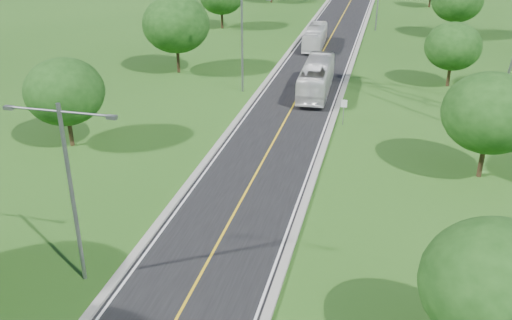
{
  "coord_description": "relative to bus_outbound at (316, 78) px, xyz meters",
  "views": [
    {
      "loc": [
        8.97,
        -10.25,
        18.9
      ],
      "look_at": [
        0.93,
        22.63,
        3.0
      ],
      "focal_mm": 40.0,
      "sensor_mm": 36.0,
      "label": 1
    }
  ],
  "objects": [
    {
      "name": "tree_rd",
      "position": [
        15.44,
        29.83,
        3.59
      ],
      "size": [
        7.14,
        7.14,
        8.3
      ],
      "color": "black",
      "rests_on": "ground"
    },
    {
      "name": "road",
      "position": [
        -1.56,
        19.83,
        -1.64
      ],
      "size": [
        8.0,
        150.0,
        0.06
      ],
      "primitive_type": "cube",
      "color": "black",
      "rests_on": "ground"
    },
    {
      "name": "tree_lb",
      "position": [
        -17.56,
        -18.17,
        2.97
      ],
      "size": [
        6.3,
        6.3,
        7.33
      ],
      "color": "black",
      "rests_on": "ground"
    },
    {
      "name": "tree_ra",
      "position": [
        12.44,
        -36.17,
        2.97
      ],
      "size": [
        6.3,
        6.3,
        7.33
      ],
      "color": "black",
      "rests_on": "ground"
    },
    {
      "name": "curb_right",
      "position": [
        2.69,
        19.83,
        -1.56
      ],
      "size": [
        0.5,
        150.0,
        0.22
      ],
      "primitive_type": "cube",
      "color": "gray",
      "rests_on": "ground"
    },
    {
      "name": "bus_inbound",
      "position": [
        -2.96,
        19.15,
        -0.23
      ],
      "size": [
        2.65,
        9.99,
        2.76
      ],
      "primitive_type": "imported",
      "rotation": [
        0.0,
        0.0,
        0.03
      ],
      "color": "white",
      "rests_on": "road"
    },
    {
      "name": "streetlight_mid_left",
      "position": [
        -7.56,
        -1.17,
        4.27
      ],
      "size": [
        5.9,
        0.25,
        10.0
      ],
      "color": "slate",
      "rests_on": "ground"
    },
    {
      "name": "tree_rb",
      "position": [
        14.44,
        -16.17,
        3.28
      ],
      "size": [
        6.72,
        6.72,
        7.82
      ],
      "color": "black",
      "rests_on": "ground"
    },
    {
      "name": "bus_outbound",
      "position": [
        0.0,
        0.0,
        0.0
      ],
      "size": [
        3.09,
        11.68,
        3.23
      ],
      "primitive_type": "imported",
      "rotation": [
        0.0,
        0.0,
        3.17
      ],
      "color": "silver",
      "rests_on": "road"
    },
    {
      "name": "tree_lc",
      "position": [
        -16.56,
        3.83,
        3.9
      ],
      "size": [
        7.56,
        7.56,
        8.79
      ],
      "color": "black",
      "rests_on": "ground"
    },
    {
      "name": "speed_limit_sign",
      "position": [
        3.64,
        -8.19,
        -0.07
      ],
      "size": [
        0.55,
        0.09,
        2.4
      ],
      "color": "slate",
      "rests_on": "ground"
    },
    {
      "name": "ground",
      "position": [
        -1.56,
        13.83,
        -1.67
      ],
      "size": [
        260.0,
        260.0,
        0.0
      ],
      "primitive_type": "plane",
      "color": "#204914",
      "rests_on": "ground"
    },
    {
      "name": "curb_left",
      "position": [
        -5.81,
        19.83,
        -1.56
      ],
      "size": [
        0.5,
        150.0,
        0.22
      ],
      "primitive_type": "cube",
      "color": "gray",
      "rests_on": "ground"
    },
    {
      "name": "tree_rc",
      "position": [
        13.44,
        5.83,
        2.66
      ],
      "size": [
        5.88,
        5.88,
        6.84
      ],
      "color": "black",
      "rests_on": "ground"
    },
    {
      "name": "streetlight_near_left",
      "position": [
        -7.56,
        -34.17,
        4.27
      ],
      "size": [
        5.9,
        0.25,
        10.0
      ],
      "color": "slate",
      "rests_on": "ground"
    }
  ]
}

